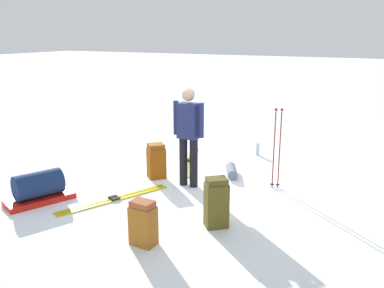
# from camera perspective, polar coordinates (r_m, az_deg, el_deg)

# --- Properties ---
(ground_plane) EXTENTS (80.00, 80.00, 0.00)m
(ground_plane) POSITION_cam_1_polar(r_m,az_deg,el_deg) (7.46, 0.00, -5.20)
(ground_plane) COLOR white
(skier_standing) EXTENTS (0.57, 0.23, 1.70)m
(skier_standing) POSITION_cam_1_polar(r_m,az_deg,el_deg) (7.01, -0.49, 1.64)
(skier_standing) COLOR black
(skier_standing) RESTS_ON ground_plane
(ski_pair_near) EXTENTS (0.90, 1.89, 0.05)m
(ski_pair_near) POSITION_cam_1_polar(r_m,az_deg,el_deg) (8.58, -0.15, -2.37)
(ski_pair_near) COLOR gold
(ski_pair_near) RESTS_ON ground_plane
(ski_pair_far) EXTENTS (0.96, 1.81, 0.05)m
(ski_pair_far) POSITION_cam_1_polar(r_m,az_deg,el_deg) (6.80, -10.59, -7.42)
(ski_pair_far) COLOR gold
(ski_pair_far) RESTS_ON ground_plane
(backpack_large_dark) EXTENTS (0.33, 0.24, 0.58)m
(backpack_large_dark) POSITION_cam_1_polar(r_m,az_deg,el_deg) (5.30, -6.70, -10.73)
(backpack_large_dark) COLOR #945519
(backpack_large_dark) RESTS_ON ground_plane
(backpack_bright) EXTENTS (0.41, 0.41, 0.64)m
(backpack_bright) POSITION_cam_1_polar(r_m,az_deg,el_deg) (7.60, -4.90, -2.37)
(backpack_bright) COLOR #8F450B
(backpack_bright) RESTS_ON ground_plane
(backpack_small_spare) EXTENTS (0.39, 0.38, 0.70)m
(backpack_small_spare) POSITION_cam_1_polar(r_m,az_deg,el_deg) (5.71, 3.35, -8.05)
(backpack_small_spare) COLOR #514616
(backpack_small_spare) RESTS_ON ground_plane
(ski_poles_planted_near) EXTENTS (0.16, 0.10, 1.39)m
(ski_poles_planted_near) POSITION_cam_1_polar(r_m,az_deg,el_deg) (7.09, 11.56, -0.10)
(ski_poles_planted_near) COLOR maroon
(ski_poles_planted_near) RESTS_ON ground_plane
(gear_sled) EXTENTS (0.82, 1.11, 0.49)m
(gear_sled) POSITION_cam_1_polar(r_m,az_deg,el_deg) (6.96, -20.23, -5.71)
(gear_sled) COLOR red
(gear_sled) RESTS_ON ground_plane
(sleeping_mat_rolled) EXTENTS (0.40, 0.57, 0.18)m
(sleeping_mat_rolled) POSITION_cam_1_polar(r_m,az_deg,el_deg) (7.78, 5.44, -3.70)
(sleeping_mat_rolled) COLOR slate
(sleeping_mat_rolled) RESTS_ON ground_plane
(thermos_bottle) EXTENTS (0.07, 0.07, 0.26)m
(thermos_bottle) POSITION_cam_1_polar(r_m,az_deg,el_deg) (9.12, 8.98, -0.72)
(thermos_bottle) COLOR #AABDC1
(thermos_bottle) RESTS_ON ground_plane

